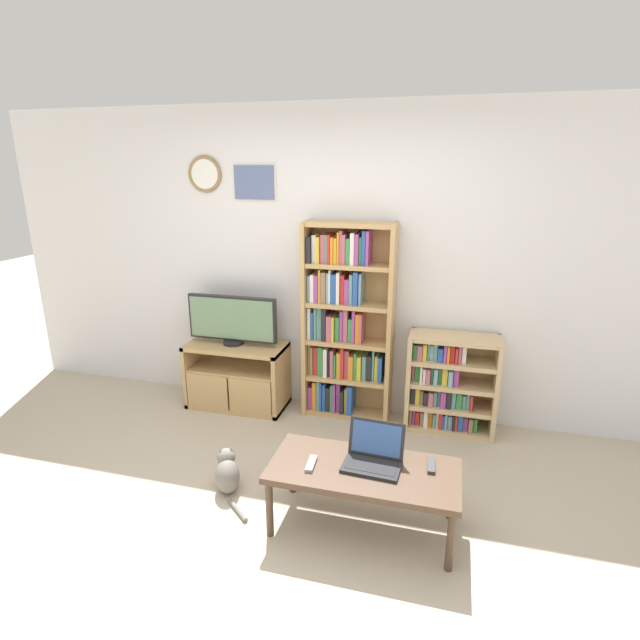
# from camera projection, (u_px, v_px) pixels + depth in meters

# --- Properties ---
(ground_plane) EXTENTS (18.00, 18.00, 0.00)m
(ground_plane) POSITION_uv_depth(u_px,v_px,m) (256.00, 542.00, 2.92)
(ground_plane) COLOR #BCAD93
(wall_back) EXTENTS (6.18, 0.09, 2.60)m
(wall_back) POSITION_uv_depth(u_px,v_px,m) (332.00, 264.00, 4.25)
(wall_back) COLOR silver
(wall_back) RESTS_ON ground_plane
(tv_stand) EXTENTS (0.88, 0.42, 0.59)m
(tv_stand) POSITION_uv_depth(u_px,v_px,m) (237.00, 375.00, 4.50)
(tv_stand) COLOR tan
(tv_stand) RESTS_ON ground_plane
(television) EXTENTS (0.81, 0.18, 0.44)m
(television) POSITION_uv_depth(u_px,v_px,m) (232.00, 320.00, 4.37)
(television) COLOR black
(television) RESTS_ON tv_stand
(bookshelf_tall) EXTENTS (0.75, 0.26, 1.68)m
(bookshelf_tall) POSITION_uv_depth(u_px,v_px,m) (343.00, 324.00, 4.21)
(bookshelf_tall) COLOR tan
(bookshelf_tall) RESTS_ON ground_plane
(bookshelf_short) EXTENTS (0.72, 0.32, 0.82)m
(bookshelf_short) POSITION_uv_depth(u_px,v_px,m) (447.00, 384.00, 4.10)
(bookshelf_short) COLOR tan
(bookshelf_short) RESTS_ON ground_plane
(coffee_table) EXTENTS (1.12, 0.52, 0.41)m
(coffee_table) POSITION_uv_depth(u_px,v_px,m) (364.00, 474.00, 2.95)
(coffee_table) COLOR #4C3828
(coffee_table) RESTS_ON ground_plane
(laptop) EXTENTS (0.35, 0.28, 0.24)m
(laptop) POSITION_uv_depth(u_px,v_px,m) (374.00, 454.00, 2.96)
(laptop) COLOR #232326
(laptop) RESTS_ON coffee_table
(remote_near_laptop) EXTENTS (0.05, 0.16, 0.02)m
(remote_near_laptop) POSITION_uv_depth(u_px,v_px,m) (431.00, 465.00, 2.94)
(remote_near_laptop) COLOR #38383A
(remote_near_laptop) RESTS_ON coffee_table
(remote_far_from_laptop) EXTENTS (0.05, 0.16, 0.02)m
(remote_far_from_laptop) POSITION_uv_depth(u_px,v_px,m) (311.00, 464.00, 2.96)
(remote_far_from_laptop) COLOR #99999E
(remote_far_from_laptop) RESTS_ON coffee_table
(cat) EXTENTS (0.38, 0.42, 0.29)m
(cat) POSITION_uv_depth(u_px,v_px,m) (227.00, 473.00, 3.36)
(cat) COLOR slate
(cat) RESTS_ON ground_plane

